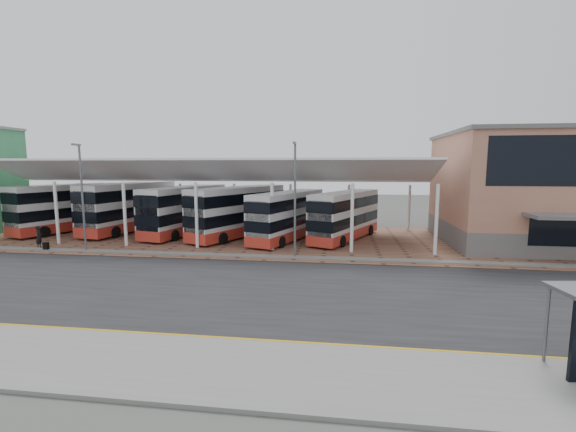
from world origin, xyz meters
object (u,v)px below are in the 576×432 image
bus_3 (238,212)px  pedestrian (39,237)px  bus_1 (130,207)px  bus_2 (185,210)px  terminal (562,188)px  bus_5 (345,216)px  bus_4 (288,216)px  bus_0 (71,208)px

bus_3 → pedestrian: size_ratio=6.20×
bus_1 → bus_2: bus_1 is taller
bus_2 → bus_3: bus_3 is taller
terminal → bus_5: terminal is taller
terminal → bus_1: size_ratio=1.56×
bus_1 → bus_4: bus_1 is taller
pedestrian → bus_0: bearing=5.0°
bus_2 → bus_3: (5.36, -0.77, 0.02)m
pedestrian → bus_3: bearing=-80.4°
bus_1 → bus_3: (11.45, -1.66, -0.11)m
bus_5 → bus_3: bearing=-156.5°
terminal → bus_0: 44.46m
bus_3 → bus_4: bearing=14.7°
bus_1 → bus_5: size_ratio=1.16×
bus_3 → bus_5: bus_3 is taller
bus_3 → bus_2: bearing=-162.6°
bus_5 → bus_0: bearing=-158.2°
terminal → bus_5: 17.59m
terminal → bus_1: terminal is taller
bus_5 → pedestrian: 24.86m
bus_4 → bus_5: 5.06m
bus_4 → bus_5: size_ratio=1.01×
bus_4 → bus_3: bearing=-171.0°
pedestrian → terminal: bearing=-96.7°
bus_4 → bus_1: bearing=-169.1°
bus_4 → terminal: bearing=22.7°
bus_2 → pedestrian: 11.84m
bus_1 → bus_3: bus_1 is taller
bus_2 → terminal: bearing=11.3°
bus_2 → pedestrian: size_ratio=6.30×
terminal → bus_5: bearing=-179.0°
bus_4 → pedestrian: size_ratio=5.82×
bus_1 → pedestrian: bearing=-98.0°
pedestrian → bus_1: bearing=-34.3°
bus_2 → bus_5: 15.02m
terminal → bus_1: bearing=177.8°
bus_0 → pedestrian: bearing=-49.6°
bus_0 → bus_2: bus_0 is taller
bus_3 → bus_4: 4.72m
bus_0 → bus_1: (5.91, 0.68, 0.07)m
terminal → bus_0: terminal is taller
bus_0 → bus_2: 12.00m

